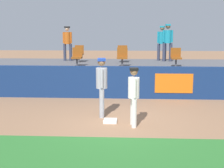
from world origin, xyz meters
name	(u,v)px	position (x,y,z in m)	size (l,w,h in m)	color
ground_plane	(120,122)	(0.00, 0.00, 0.00)	(60.00, 60.00, 0.00)	#936B4C
grass_foreground_strip	(116,159)	(0.00, -2.84, 0.00)	(18.00, 2.80, 0.01)	#2D722D
first_base	(110,121)	(-0.29, -0.07, 0.04)	(0.40, 0.40, 0.08)	white
player_fielder_home	(134,93)	(0.41, -0.39, 0.99)	(0.36, 0.55, 1.71)	white
player_runner_visitor	(102,83)	(-0.60, 0.57, 1.09)	(0.39, 0.53, 1.88)	#9EA3AD
field_wall	(122,82)	(0.01, 3.30, 0.65)	(18.00, 0.26, 1.30)	navy
bleacher_platform	(123,75)	(0.00, 5.87, 0.56)	(18.00, 4.80, 1.11)	#59595E
seat_back_center	(122,53)	(-0.07, 6.54, 1.58)	(0.48, 0.44, 0.84)	#4C4C51
seat_front_center	(122,56)	(-0.03, 4.74, 1.58)	(0.47, 0.44, 0.84)	#4C4C51
seat_back_left	(79,53)	(-2.25, 6.54, 1.58)	(0.45, 0.44, 0.84)	#4C4C51
seat_front_left	(77,56)	(-2.05, 4.74, 1.58)	(0.44, 0.44, 0.84)	#4C4C51
seat_front_right	(176,56)	(2.33, 4.74, 1.58)	(0.45, 0.44, 0.84)	#4C4C51
spectator_hooded	(168,40)	(2.23, 7.15, 2.21)	(0.53, 0.37, 1.90)	#33384C
spectator_capped	(162,41)	(1.98, 7.50, 2.15)	(0.50, 0.41, 1.80)	#33384C
spectator_casual	(67,41)	(-2.94, 7.15, 2.14)	(0.49, 0.38, 1.78)	#33384C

